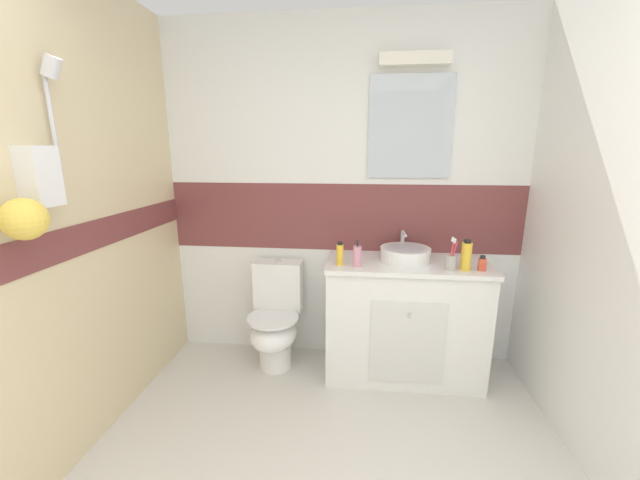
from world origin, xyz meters
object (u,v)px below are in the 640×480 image
(toilet, at_px, (276,319))
(toothbrush_cup, at_px, (451,261))
(soap_dispenser, at_px, (357,256))
(perfume_flask_small, at_px, (482,263))
(deodorant_spray_can, at_px, (340,254))
(sink_basin, at_px, (405,253))
(shampoo_bottle_tall, at_px, (466,256))

(toilet, xyz_separation_m, toothbrush_cup, (1.18, -0.17, 0.54))
(soap_dispenser, bearing_deg, perfume_flask_small, -0.24)
(deodorant_spray_can, bearing_deg, toothbrush_cup, -2.59)
(toilet, bearing_deg, toothbrush_cup, -8.10)
(sink_basin, distance_m, deodorant_spray_can, 0.47)
(toilet, bearing_deg, perfume_flask_small, -6.54)
(sink_basin, height_order, shampoo_bottle_tall, shampoo_bottle_tall)
(toilet, height_order, toothbrush_cup, toothbrush_cup)
(sink_basin, xyz_separation_m, toothbrush_cup, (0.26, -0.18, 0.01))
(shampoo_bottle_tall, bearing_deg, sink_basin, 154.73)
(sink_basin, height_order, perfume_flask_small, sink_basin)
(sink_basin, relative_size, shampoo_bottle_tall, 1.94)
(soap_dispenser, distance_m, deodorant_spray_can, 0.12)
(toothbrush_cup, distance_m, soap_dispenser, 0.59)
(sink_basin, relative_size, soap_dispenser, 2.17)
(toilet, relative_size, perfume_flask_small, 8.01)
(sink_basin, distance_m, soap_dispenser, 0.37)
(toothbrush_cup, relative_size, shampoo_bottle_tall, 1.10)
(toilet, distance_m, shampoo_bottle_tall, 1.41)
(deodorant_spray_can, xyz_separation_m, shampoo_bottle_tall, (0.80, -0.02, 0.02))
(perfume_flask_small, bearing_deg, toothbrush_cup, -176.93)
(toothbrush_cup, height_order, soap_dispenser, toothbrush_cup)
(shampoo_bottle_tall, bearing_deg, toothbrush_cup, -173.12)
(toothbrush_cup, distance_m, deodorant_spray_can, 0.71)
(sink_basin, height_order, soap_dispenser, sink_basin)
(toothbrush_cup, xyz_separation_m, shampoo_bottle_tall, (0.09, 0.01, 0.04))
(toothbrush_cup, height_order, shampoo_bottle_tall, toothbrush_cup)
(deodorant_spray_can, bearing_deg, soap_dispenser, -9.10)
(deodorant_spray_can, bearing_deg, perfume_flask_small, -1.37)
(deodorant_spray_can, bearing_deg, toilet, 164.12)
(sink_basin, bearing_deg, toilet, -179.32)
(toilet, relative_size, shampoo_bottle_tall, 4.00)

